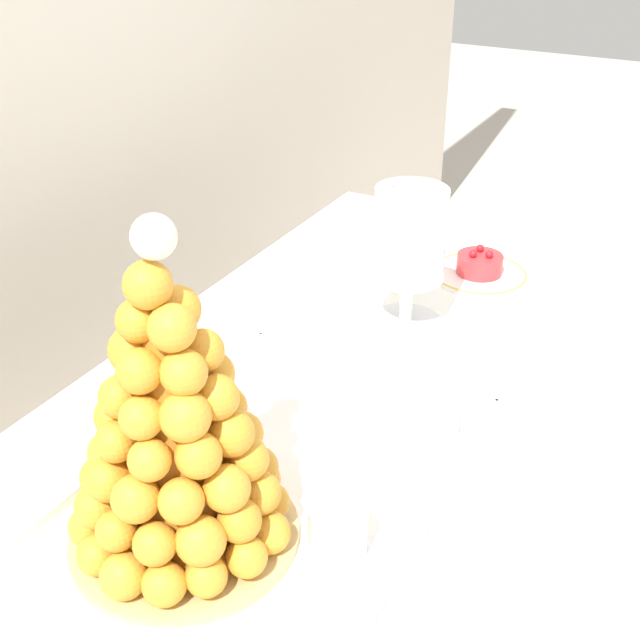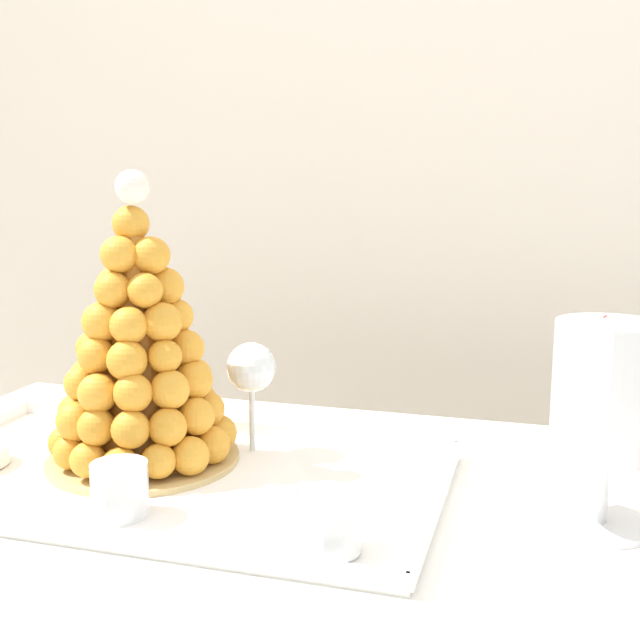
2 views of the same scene
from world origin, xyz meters
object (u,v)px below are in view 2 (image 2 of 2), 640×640
serving_tray (166,478)px  dessert_cup_mid_left (120,491)px  macaron_goblet (606,394)px  wine_glass (251,372)px  dessert_cup_centre (332,529)px  croquembouche (140,353)px

serving_tray → dessert_cup_mid_left: dessert_cup_mid_left is taller
macaron_goblet → wine_glass: size_ratio=1.47×
serving_tray → dessert_cup_mid_left: bearing=-87.3°
macaron_goblet → wine_glass: (-0.44, 0.10, -0.03)m
dessert_cup_centre → macaron_goblet: (0.26, 0.15, 0.12)m
dessert_cup_mid_left → macaron_goblet: size_ratio=0.27×
serving_tray → dessert_cup_mid_left: size_ratio=10.95×
macaron_goblet → dessert_cup_mid_left: bearing=-164.7°
wine_glass → macaron_goblet: bearing=-12.5°
croquembouche → serving_tray: bearing=-37.1°
croquembouche → macaron_goblet: (0.56, -0.02, -0.00)m
dessert_cup_centre → macaron_goblet: bearing=30.5°
dessert_cup_mid_left → macaron_goblet: bearing=15.3°
serving_tray → dessert_cup_centre: dessert_cup_centre is taller
croquembouche → wine_glass: (0.12, 0.08, -0.04)m
dessert_cup_mid_left → wine_glass: (0.06, 0.23, 0.08)m
serving_tray → wine_glass: (0.07, 0.12, 0.11)m
dessert_cup_mid_left → dessert_cup_centre: bearing=-3.4°
dessert_cup_centre → macaron_goblet: macaron_goblet is taller
croquembouche → wine_glass: croquembouche is taller
serving_tray → dessert_cup_centre: bearing=-27.8°
dessert_cup_centre → wine_glass: bearing=125.9°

